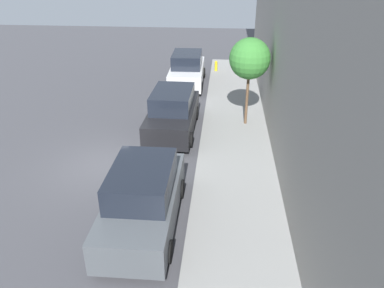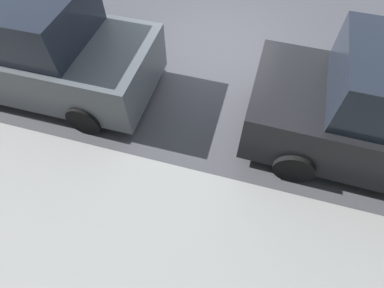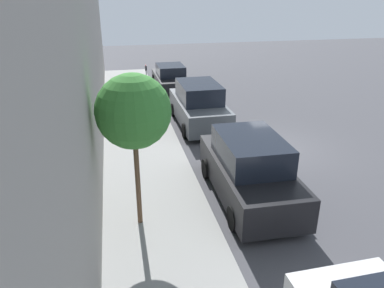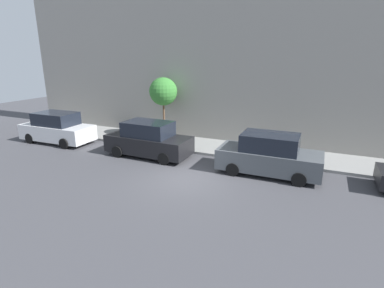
% 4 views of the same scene
% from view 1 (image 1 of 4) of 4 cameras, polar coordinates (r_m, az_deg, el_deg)
% --- Properties ---
extents(ground_plane, '(60.00, 60.00, 0.00)m').
position_cam_1_polar(ground_plane, '(15.03, -12.79, -3.14)').
color(ground_plane, '#424247').
extents(sidewalk, '(3.01, 32.00, 0.15)m').
position_cam_1_polar(sidewalk, '(14.34, 6.68, -3.83)').
color(sidewalk, gray).
rests_on(sidewalk, ground_plane).
extents(parked_suv_second, '(2.08, 4.81, 1.98)m').
position_cam_1_polar(parked_suv_second, '(11.27, -7.45, -8.20)').
color(parked_suv_second, '#4C5156').
rests_on(parked_suv_second, ground_plane).
extents(parked_suv_third, '(2.08, 4.83, 1.98)m').
position_cam_1_polar(parked_suv_third, '(17.07, -2.94, 4.82)').
color(parked_suv_third, black).
rests_on(parked_suv_third, ground_plane).
extents(parked_suv_fourth, '(2.08, 4.84, 1.98)m').
position_cam_1_polar(parked_suv_fourth, '(23.58, -0.76, 11.23)').
color(parked_suv_fourth, silver).
rests_on(parked_suv_fourth, ground_plane).
extents(street_tree, '(1.82, 1.82, 4.01)m').
position_cam_1_polar(street_tree, '(17.05, 8.80, 12.70)').
color(street_tree, brown).
rests_on(street_tree, sidewalk).
extents(fire_hydrant, '(0.20, 0.20, 0.69)m').
position_cam_1_polar(fire_hydrant, '(26.19, 3.68, 11.81)').
color(fire_hydrant, gold).
rests_on(fire_hydrant, sidewalk).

